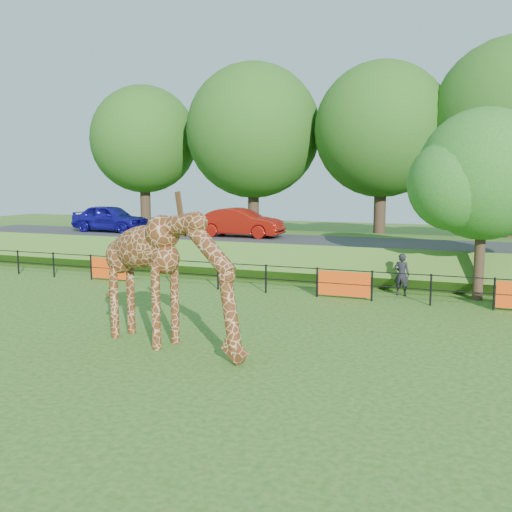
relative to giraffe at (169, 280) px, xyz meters
The scene contains 10 objects.
ground 1.84m from the giraffe, 108.59° to the right, with size 90.00×90.00×0.00m, color #265715.
giraffe is the anchor object (origin of this frame).
perimeter_fence 7.63m from the giraffe, 91.20° to the left, with size 28.07×0.10×1.10m, color black, non-canonical shape.
embankment 15.07m from the giraffe, 90.60° to the left, with size 40.00×9.00×1.30m, color #265715.
road 13.54m from the giraffe, 90.67° to the left, with size 40.00×5.00×0.12m, color #323235.
car_blue 18.17m from the giraffe, 129.93° to the left, with size 1.77×4.39×1.50m, color #1C14A4.
car_red 14.41m from the giraffe, 105.53° to the left, with size 1.51×4.34×1.43m, color #A6140B.
visitor 10.11m from the giraffe, 62.21° to the left, with size 0.58×0.38×1.59m, color black.
tree_east 12.07m from the giraffe, 50.93° to the left, with size 5.40×4.71×6.76m.
bg_tree_line 22.27m from the giraffe, 85.40° to the left, with size 37.30×8.80×11.82m.
Camera 1 is at (7.33, -11.97, 4.28)m, focal length 40.00 mm.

